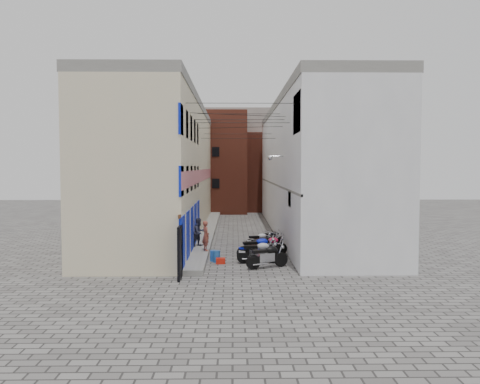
{
  "coord_description": "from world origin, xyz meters",
  "views": [
    {
      "loc": [
        -0.33,
        -19.44,
        4.63
      ],
      "look_at": [
        0.09,
        10.11,
        3.0
      ],
      "focal_mm": 35.0,
      "sensor_mm": 36.0,
      "label": 1
    }
  ],
  "objects_px": {
    "motorcycle_b": "(259,251)",
    "motorcycle_d": "(269,245)",
    "motorcycle_e": "(268,242)",
    "person_b": "(199,232)",
    "water_jug_near": "(216,256)",
    "motorcycle_a": "(267,255)",
    "water_jug_far": "(213,256)",
    "person_a": "(206,236)",
    "motorcycle_f": "(259,239)",
    "motorcycle_c": "(258,247)",
    "red_crate": "(221,261)",
    "motorcycle_g": "(271,237)"
  },
  "relations": [
    {
      "from": "motorcycle_c",
      "to": "motorcycle_e",
      "type": "xyz_separation_m",
      "value": [
        0.65,
        1.95,
        -0.09
      ]
    },
    {
      "from": "motorcycle_g",
      "to": "person_b",
      "type": "height_order",
      "value": "person_b"
    },
    {
      "from": "person_a",
      "to": "motorcycle_g",
      "type": "bearing_deg",
      "value": -74.4
    },
    {
      "from": "motorcycle_f",
      "to": "water_jug_far",
      "type": "relative_size",
      "value": 3.4
    },
    {
      "from": "motorcycle_f",
      "to": "water_jug_near",
      "type": "bearing_deg",
      "value": -56.59
    },
    {
      "from": "motorcycle_d",
      "to": "motorcycle_e",
      "type": "distance_m",
      "value": 1.08
    },
    {
      "from": "motorcycle_b",
      "to": "person_a",
      "type": "bearing_deg",
      "value": -128.96
    },
    {
      "from": "person_a",
      "to": "water_jug_near",
      "type": "distance_m",
      "value": 1.98
    },
    {
      "from": "water_jug_far",
      "to": "red_crate",
      "type": "relative_size",
      "value": 1.22
    },
    {
      "from": "motorcycle_c",
      "to": "red_crate",
      "type": "distance_m",
      "value": 2.19
    },
    {
      "from": "motorcycle_a",
      "to": "red_crate",
      "type": "bearing_deg",
      "value": -139.25
    },
    {
      "from": "motorcycle_c",
      "to": "motorcycle_g",
      "type": "xyz_separation_m",
      "value": [
        1.02,
        3.97,
        -0.13
      ]
    },
    {
      "from": "person_a",
      "to": "water_jug_far",
      "type": "bearing_deg",
      "value": 173.19
    },
    {
      "from": "motorcycle_a",
      "to": "motorcycle_c",
      "type": "relative_size",
      "value": 0.97
    },
    {
      "from": "motorcycle_f",
      "to": "red_crate",
      "type": "relative_size",
      "value": 4.14
    },
    {
      "from": "motorcycle_e",
      "to": "person_b",
      "type": "xyz_separation_m",
      "value": [
        -3.74,
        0.41,
        0.48
      ]
    },
    {
      "from": "motorcycle_g",
      "to": "water_jug_near",
      "type": "xyz_separation_m",
      "value": [
        -3.05,
        -4.73,
        -0.22
      ]
    },
    {
      "from": "motorcycle_f",
      "to": "water_jug_near",
      "type": "height_order",
      "value": "motorcycle_f"
    },
    {
      "from": "motorcycle_e",
      "to": "motorcycle_b",
      "type": "bearing_deg",
      "value": -53.02
    },
    {
      "from": "motorcycle_b",
      "to": "motorcycle_e",
      "type": "distance_m",
      "value": 3.07
    },
    {
      "from": "person_b",
      "to": "red_crate",
      "type": "height_order",
      "value": "person_b"
    },
    {
      "from": "motorcycle_g",
      "to": "red_crate",
      "type": "bearing_deg",
      "value": -26.54
    },
    {
      "from": "water_jug_far",
      "to": "motorcycle_g",
      "type": "bearing_deg",
      "value": 54.35
    },
    {
      "from": "motorcycle_b",
      "to": "motorcycle_d",
      "type": "height_order",
      "value": "motorcycle_b"
    },
    {
      "from": "motorcycle_b",
      "to": "person_a",
      "type": "xyz_separation_m",
      "value": [
        -2.63,
        2.01,
        0.43
      ]
    },
    {
      "from": "motorcycle_a",
      "to": "person_b",
      "type": "bearing_deg",
      "value": -166.96
    },
    {
      "from": "motorcycle_a",
      "to": "person_a",
      "type": "relative_size",
      "value": 1.35
    },
    {
      "from": "motorcycle_a",
      "to": "motorcycle_b",
      "type": "relative_size",
      "value": 1.01
    },
    {
      "from": "motorcycle_d",
      "to": "water_jug_near",
      "type": "relative_size",
      "value": 3.53
    },
    {
      "from": "motorcycle_f",
      "to": "water_jug_near",
      "type": "distance_m",
      "value": 4.37
    },
    {
      "from": "motorcycle_a",
      "to": "person_a",
      "type": "bearing_deg",
      "value": -160.32
    },
    {
      "from": "person_b",
      "to": "water_jug_far",
      "type": "xyz_separation_m",
      "value": [
        0.9,
        -2.87,
        -0.76
      ]
    },
    {
      "from": "motorcycle_a",
      "to": "water_jug_far",
      "type": "distance_m",
      "value": 3.01
    },
    {
      "from": "motorcycle_b",
      "to": "person_b",
      "type": "relative_size",
      "value": 1.34
    },
    {
      "from": "motorcycle_c",
      "to": "person_b",
      "type": "distance_m",
      "value": 3.91
    },
    {
      "from": "motorcycle_c",
      "to": "motorcycle_g",
      "type": "distance_m",
      "value": 4.1
    },
    {
      "from": "motorcycle_e",
      "to": "motorcycle_f",
      "type": "bearing_deg",
      "value": 161.17
    },
    {
      "from": "motorcycle_d",
      "to": "red_crate",
      "type": "distance_m",
      "value": 3.21
    },
    {
      "from": "person_b",
      "to": "motorcycle_g",
      "type": "bearing_deg",
      "value": -25.9
    },
    {
      "from": "person_b",
      "to": "water_jug_far",
      "type": "height_order",
      "value": "person_b"
    },
    {
      "from": "person_a",
      "to": "red_crate",
      "type": "xyz_separation_m",
      "value": [
        0.82,
        -2.07,
        -0.89
      ]
    },
    {
      "from": "motorcycle_a",
      "to": "red_crate",
      "type": "height_order",
      "value": "motorcycle_a"
    },
    {
      "from": "person_a",
      "to": "water_jug_near",
      "type": "bearing_deg",
      "value": 175.7
    },
    {
      "from": "motorcycle_a",
      "to": "motorcycle_g",
      "type": "height_order",
      "value": "motorcycle_a"
    },
    {
      "from": "motorcycle_a",
      "to": "motorcycle_d",
      "type": "height_order",
      "value": "motorcycle_a"
    },
    {
      "from": "motorcycle_d",
      "to": "motorcycle_g",
      "type": "distance_m",
      "value": 3.11
    },
    {
      "from": "person_b",
      "to": "motorcycle_f",
      "type": "bearing_deg",
      "value": -37.04
    },
    {
      "from": "motorcycle_g",
      "to": "person_a",
      "type": "xyz_separation_m",
      "value": [
        -3.66,
        -3.0,
        0.53
      ]
    },
    {
      "from": "motorcycle_e",
      "to": "motorcycle_f",
      "type": "relative_size",
      "value": 1.04
    },
    {
      "from": "motorcycle_b",
      "to": "water_jug_near",
      "type": "distance_m",
      "value": 2.06
    }
  ]
}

